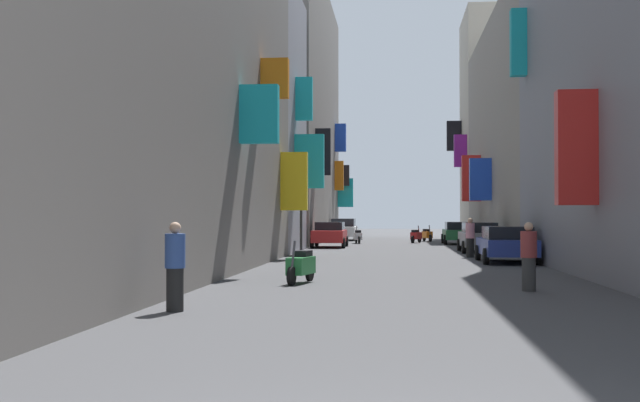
# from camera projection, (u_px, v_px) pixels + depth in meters

# --- Properties ---
(ground_plane) EXTENTS (140.00, 140.00, 0.00)m
(ground_plane) POSITION_uv_depth(u_px,v_px,m) (401.00, 256.00, 34.52)
(ground_plane) COLOR #424244
(building_left_mid_a) EXTENTS (7.39, 7.14, 12.84)m
(building_left_mid_a) POSITION_uv_depth(u_px,v_px,m) (238.00, 122.00, 38.54)
(building_left_mid_a) COLOR gray
(building_left_mid_a) RESTS_ON ground
(building_left_mid_c) EXTENTS (7.27, 22.22, 17.52)m
(building_left_mid_c) POSITION_uv_depth(u_px,v_px,m) (284.00, 115.00, 54.27)
(building_left_mid_c) COLOR slate
(building_left_mid_c) RESTS_ON ground
(building_right_mid_a) EXTENTS (7.18, 23.30, 12.85)m
(building_right_mid_a) POSITION_uv_depth(u_px,v_px,m) (541.00, 134.00, 44.28)
(building_right_mid_a) COLOR gray
(building_right_mid_a) RESTS_ON ground
(building_right_mid_b) EXTENTS (7.16, 7.88, 17.24)m
(building_right_mid_b) POSITION_uv_depth(u_px,v_px,m) (503.00, 127.00, 59.83)
(building_right_mid_b) COLOR #BCB29E
(building_right_mid_b) RESTS_ON ground
(parked_car_grey) EXTENTS (1.86, 4.25, 1.44)m
(parked_car_grey) POSITION_uv_depth(u_px,v_px,m) (479.00, 237.00, 37.54)
(parked_car_grey) COLOR slate
(parked_car_grey) RESTS_ON ground
(parked_car_green) EXTENTS (1.91, 4.05, 1.38)m
(parked_car_green) POSITION_uv_depth(u_px,v_px,m) (458.00, 232.00, 48.42)
(parked_car_green) COLOR #236638
(parked_car_green) RESTS_ON ground
(parked_car_red) EXTENTS (1.90, 3.93, 1.41)m
(parked_car_red) POSITION_uv_depth(u_px,v_px,m) (330.00, 234.00, 43.59)
(parked_car_red) COLOR #B21E1E
(parked_car_red) RESTS_ON ground
(parked_car_white) EXTENTS (2.01, 4.46, 1.55)m
(parked_car_white) POSITION_uv_depth(u_px,v_px,m) (343.00, 229.00, 56.23)
(parked_car_white) COLOR white
(parked_car_white) RESTS_ON ground
(parked_car_blue) EXTENTS (2.01, 4.24, 1.37)m
(parked_car_blue) POSITION_uv_depth(u_px,v_px,m) (506.00, 243.00, 29.39)
(parked_car_blue) COLOR navy
(parked_car_blue) RESTS_ON ground
(scooter_orange) EXTENTS (0.72, 1.74, 1.13)m
(scooter_orange) POSITION_uv_depth(u_px,v_px,m) (427.00, 235.00, 53.24)
(scooter_orange) COLOR orange
(scooter_orange) RESTS_ON ground
(scooter_red) EXTENTS (0.79, 1.70, 1.13)m
(scooter_red) POSITION_uv_depth(u_px,v_px,m) (416.00, 236.00, 50.56)
(scooter_red) COLOR red
(scooter_red) RESTS_ON ground
(scooter_green) EXTENTS (0.68, 1.91, 1.13)m
(scooter_green) POSITION_uv_depth(u_px,v_px,m) (301.00, 266.00, 20.43)
(scooter_green) COLOR #287F3D
(scooter_green) RESTS_ON ground
(scooter_white) EXTENTS (0.64, 1.88, 1.13)m
(scooter_white) POSITION_uv_depth(u_px,v_px,m) (358.00, 236.00, 49.42)
(scooter_white) COLOR silver
(scooter_white) RESTS_ON ground
(pedestrian_crossing) EXTENTS (0.53, 0.53, 1.66)m
(pedestrian_crossing) POSITION_uv_depth(u_px,v_px,m) (175.00, 267.00, 14.43)
(pedestrian_crossing) COLOR black
(pedestrian_crossing) RESTS_ON ground
(pedestrian_near_left) EXTENTS (0.39, 0.39, 1.67)m
(pedestrian_near_left) POSITION_uv_depth(u_px,v_px,m) (470.00, 238.00, 32.97)
(pedestrian_near_left) COLOR black
(pedestrian_near_left) RESTS_ON ground
(pedestrian_near_right) EXTENTS (0.47, 0.47, 1.62)m
(pedestrian_near_right) POSITION_uv_depth(u_px,v_px,m) (529.00, 257.00, 18.32)
(pedestrian_near_right) COLOR #363636
(pedestrian_near_right) RESTS_ON ground
(traffic_light_near_corner) EXTENTS (0.26, 0.34, 4.03)m
(traffic_light_near_corner) POSITION_uv_depth(u_px,v_px,m) (301.00, 194.00, 35.92)
(traffic_light_near_corner) COLOR #2D2D2D
(traffic_light_near_corner) RESTS_ON ground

